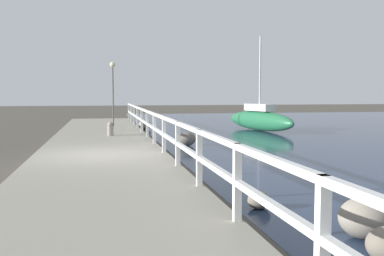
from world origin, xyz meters
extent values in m
plane|color=#4C473D|center=(0.00, 0.00, 0.00)|extent=(120.00, 120.00, 0.00)
cube|color=gray|center=(0.00, 0.00, 0.14)|extent=(3.70, 36.00, 0.29)
cube|color=white|center=(1.75, -9.26, 0.81)|extent=(0.10, 0.10, 1.04)
cube|color=white|center=(1.75, -6.94, 0.81)|extent=(0.10, 0.10, 1.04)
cube|color=white|center=(1.75, -4.63, 0.81)|extent=(0.10, 0.10, 1.04)
cube|color=white|center=(1.75, -2.31, 0.81)|extent=(0.10, 0.10, 1.04)
cube|color=white|center=(1.75, 0.00, 0.81)|extent=(0.10, 0.10, 1.04)
cube|color=white|center=(1.75, 2.31, 0.81)|extent=(0.10, 0.10, 1.04)
cube|color=white|center=(1.75, 4.63, 0.81)|extent=(0.10, 0.10, 1.04)
cube|color=white|center=(1.75, 6.94, 0.81)|extent=(0.10, 0.10, 1.04)
cube|color=white|center=(1.75, 9.26, 0.81)|extent=(0.10, 0.10, 1.04)
cube|color=white|center=(1.75, 11.57, 0.81)|extent=(0.10, 0.10, 1.04)
cube|color=white|center=(1.75, 13.89, 0.81)|extent=(0.10, 0.10, 1.04)
cube|color=white|center=(1.75, 16.20, 0.81)|extent=(0.10, 0.10, 1.04)
cube|color=white|center=(1.75, 0.00, 1.28)|extent=(0.09, 32.50, 0.08)
cube|color=white|center=(1.75, 0.00, 0.81)|extent=(0.09, 32.50, 0.08)
ellipsoid|color=gray|center=(2.35, 11.90, 0.25)|extent=(0.67, 0.60, 0.50)
ellipsoid|color=gray|center=(3.52, -7.12, 0.28)|extent=(0.76, 0.68, 0.57)
ellipsoid|color=#666056|center=(3.15, 3.91, 0.26)|extent=(0.69, 0.62, 0.52)
ellipsoid|color=slate|center=(2.64, -5.36, 0.15)|extent=(0.40, 0.36, 0.30)
cylinder|color=gray|center=(0.37, 5.60, 0.49)|extent=(0.25, 0.25, 0.40)
sphere|color=gray|center=(0.37, 5.60, 0.73)|extent=(0.22, 0.22, 0.22)
cylinder|color=#514C47|center=(0.63, 10.80, 1.79)|extent=(0.07, 0.07, 3.00)
sphere|color=beige|center=(0.63, 10.80, 3.43)|extent=(0.28, 0.28, 0.28)
ellipsoid|color=#236B42|center=(8.20, 9.90, 0.53)|extent=(2.20, 5.92, 1.04)
cube|color=silver|center=(8.20, 9.90, 1.22)|extent=(1.10, 2.18, 0.36)
cylinder|color=silver|center=(8.20, 9.90, 2.98)|extent=(0.09, 0.09, 3.88)
camera|label=1|loc=(0.01, -12.52, 1.98)|focal=42.00mm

